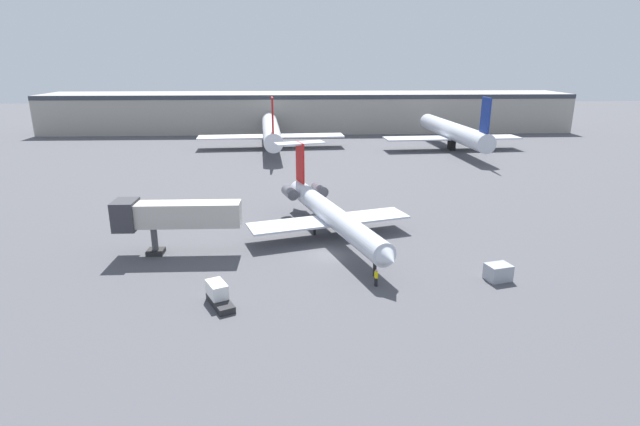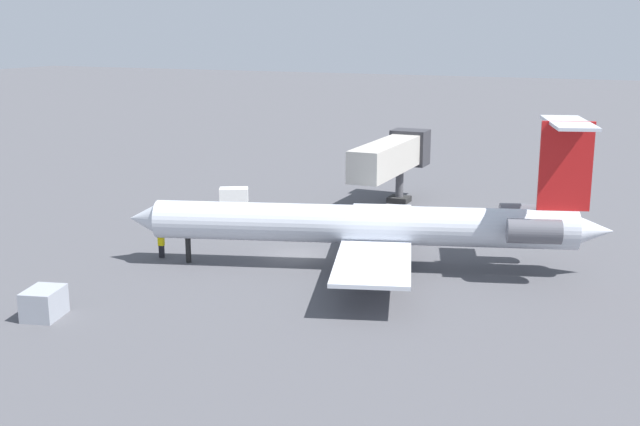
{
  "view_description": "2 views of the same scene",
  "coord_description": "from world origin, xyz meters",
  "px_view_note": "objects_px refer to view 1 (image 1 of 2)",
  "views": [
    {
      "loc": [
        -3.37,
        -51.74,
        20.82
      ],
      "look_at": [
        -0.82,
        3.83,
        3.65
      ],
      "focal_mm": 28.26,
      "sensor_mm": 36.0,
      "label": 1
    },
    {
      "loc": [
        47.41,
        22.72,
        15.43
      ],
      "look_at": [
        -0.39,
        1.68,
        3.12
      ],
      "focal_mm": 44.79,
      "sensor_mm": 36.0,
      "label": 2
    }
  ],
  "objects_px": {
    "ground_crew_marshaller": "(376,278)",
    "regional_jet": "(329,212)",
    "parked_airliner_west_mid": "(453,132)",
    "baggage_tug_lead": "(218,295)",
    "jet_bridge": "(169,215)",
    "parked_airliner_west_end": "(271,130)",
    "cargo_container_uld": "(498,272)"
  },
  "relations": [
    {
      "from": "jet_bridge",
      "to": "cargo_container_uld",
      "type": "xyz_separation_m",
      "value": [
        33.5,
        -8.49,
        -3.66
      ]
    },
    {
      "from": "ground_crew_marshaller",
      "to": "parked_airliner_west_mid",
      "type": "relative_size",
      "value": 0.04
    },
    {
      "from": "baggage_tug_lead",
      "to": "regional_jet",
      "type": "bearing_deg",
      "value": 57.86
    },
    {
      "from": "jet_bridge",
      "to": "baggage_tug_lead",
      "type": "xyz_separation_m",
      "value": [
        6.93,
        -12.31,
        -3.62
      ]
    },
    {
      "from": "jet_bridge",
      "to": "parked_airliner_west_end",
      "type": "bearing_deg",
      "value": 83.44
    },
    {
      "from": "cargo_container_uld",
      "to": "parked_airliner_west_end",
      "type": "xyz_separation_m",
      "value": [
        -25.63,
        76.86,
        3.47
      ]
    },
    {
      "from": "ground_crew_marshaller",
      "to": "parked_airliner_west_end",
      "type": "relative_size",
      "value": 0.04
    },
    {
      "from": "baggage_tug_lead",
      "to": "parked_airliner_west_end",
      "type": "bearing_deg",
      "value": 89.34
    },
    {
      "from": "baggage_tug_lead",
      "to": "cargo_container_uld",
      "type": "xyz_separation_m",
      "value": [
        26.57,
        3.82,
        -0.03
      ]
    },
    {
      "from": "cargo_container_uld",
      "to": "ground_crew_marshaller",
      "type": "bearing_deg",
      "value": -176.09
    },
    {
      "from": "baggage_tug_lead",
      "to": "cargo_container_uld",
      "type": "height_order",
      "value": "baggage_tug_lead"
    },
    {
      "from": "ground_crew_marshaller",
      "to": "parked_airliner_west_mid",
      "type": "distance_m",
      "value": 78.95
    },
    {
      "from": "baggage_tug_lead",
      "to": "parked_airliner_west_mid",
      "type": "xyz_separation_m",
      "value": [
        43.68,
        76.25,
        3.46
      ]
    },
    {
      "from": "regional_jet",
      "to": "parked_airliner_west_mid",
      "type": "bearing_deg",
      "value": 60.91
    },
    {
      "from": "ground_crew_marshaller",
      "to": "parked_airliner_west_mid",
      "type": "xyz_separation_m",
      "value": [
        29.24,
        73.26,
        3.44
      ]
    },
    {
      "from": "baggage_tug_lead",
      "to": "ground_crew_marshaller",
      "type": "bearing_deg",
      "value": 11.72
    },
    {
      "from": "baggage_tug_lead",
      "to": "parked_airliner_west_mid",
      "type": "bearing_deg",
      "value": 60.2
    },
    {
      "from": "parked_airliner_west_end",
      "to": "parked_airliner_west_mid",
      "type": "xyz_separation_m",
      "value": [
        42.74,
        -4.43,
        0.02
      ]
    },
    {
      "from": "regional_jet",
      "to": "parked_airliner_west_mid",
      "type": "distance_m",
      "value": 67.43
    },
    {
      "from": "ground_crew_marshaller",
      "to": "jet_bridge",
      "type": "bearing_deg",
      "value": 156.43
    },
    {
      "from": "baggage_tug_lead",
      "to": "cargo_container_uld",
      "type": "distance_m",
      "value": 26.84
    },
    {
      "from": "regional_jet",
      "to": "parked_airliner_west_mid",
      "type": "height_order",
      "value": "parked_airliner_west_mid"
    },
    {
      "from": "jet_bridge",
      "to": "parked_airliner_west_mid",
      "type": "distance_m",
      "value": 81.54
    },
    {
      "from": "ground_crew_marshaller",
      "to": "baggage_tug_lead",
      "type": "height_order",
      "value": "baggage_tug_lead"
    },
    {
      "from": "parked_airliner_west_end",
      "to": "baggage_tug_lead",
      "type": "bearing_deg",
      "value": -90.66
    },
    {
      "from": "ground_crew_marshaller",
      "to": "parked_airliner_west_end",
      "type": "height_order",
      "value": "parked_airliner_west_end"
    },
    {
      "from": "regional_jet",
      "to": "baggage_tug_lead",
      "type": "distance_m",
      "value": 20.59
    },
    {
      "from": "parked_airliner_west_mid",
      "to": "baggage_tug_lead",
      "type": "bearing_deg",
      "value": -119.8
    },
    {
      "from": "parked_airliner_west_end",
      "to": "ground_crew_marshaller",
      "type": "bearing_deg",
      "value": -80.14
    },
    {
      "from": "baggage_tug_lead",
      "to": "parked_airliner_west_mid",
      "type": "distance_m",
      "value": 87.94
    },
    {
      "from": "regional_jet",
      "to": "parked_airliner_west_mid",
      "type": "xyz_separation_m",
      "value": [
        32.78,
        58.91,
        1.26
      ]
    },
    {
      "from": "ground_crew_marshaller",
      "to": "regional_jet",
      "type": "bearing_deg",
      "value": 103.87
    }
  ]
}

